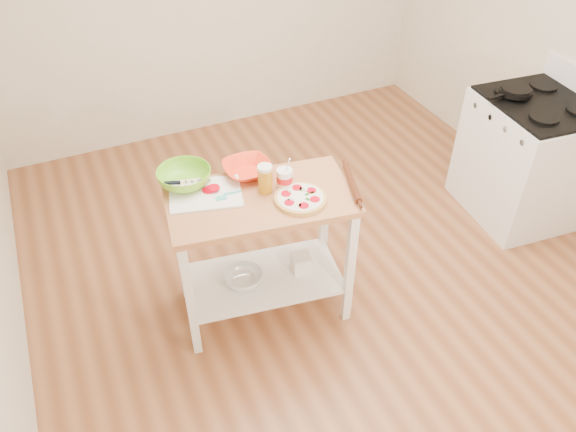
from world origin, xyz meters
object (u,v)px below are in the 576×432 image
(orange_bowl, at_px, (247,169))
(green_bowl, at_px, (184,177))
(gas_stove, at_px, (526,158))
(yogurt_tub, at_px, (285,178))
(knife, at_px, (180,182))
(spatula, at_px, (227,195))
(cutting_board, at_px, (205,193))
(rolling_pin, at_px, (352,183))
(pizza, at_px, (300,198))
(beer_pint, at_px, (265,179))
(skillet, at_px, (515,91))
(shelf_bin, at_px, (301,262))
(shelf_glass_bowl, at_px, (244,278))
(prep_island, at_px, (262,232))

(orange_bowl, height_order, green_bowl, green_bowl)
(gas_stove, xyz_separation_m, yogurt_tub, (-2.03, -0.10, 0.48))
(gas_stove, relative_size, knife, 4.18)
(spatula, bearing_deg, green_bowl, 134.19)
(cutting_board, relative_size, rolling_pin, 1.35)
(cutting_board, bearing_deg, spatula, -23.09)
(pizza, xyz_separation_m, yogurt_tub, (-0.02, 0.16, 0.04))
(spatula, relative_size, knife, 0.58)
(orange_bowl, relative_size, beer_pint, 1.64)
(gas_stove, relative_size, green_bowl, 3.59)
(gas_stove, height_order, yogurt_tub, gas_stove)
(cutting_board, xyz_separation_m, orange_bowl, (0.29, 0.08, 0.03))
(green_bowl, distance_m, rolling_pin, 0.96)
(green_bowl, relative_size, yogurt_tub, 1.56)
(spatula, bearing_deg, cutting_board, 147.36)
(skillet, xyz_separation_m, rolling_pin, (-1.55, -0.42, -0.06))
(beer_pint, height_order, shelf_bin, beer_pint)
(gas_stove, xyz_separation_m, shelf_glass_bowl, (-2.32, -0.12, -0.18))
(prep_island, xyz_separation_m, beer_pint, (0.05, 0.04, 0.34))
(green_bowl, relative_size, beer_pint, 1.83)
(beer_pint, relative_size, rolling_pin, 0.49)
(rolling_pin, bearing_deg, shelf_bin, 160.34)
(gas_stove, xyz_separation_m, skillet, (-0.13, 0.16, 0.50))
(orange_bowl, bearing_deg, skillet, 1.65)
(knife, bearing_deg, shelf_glass_bowl, -29.97)
(gas_stove, bearing_deg, cutting_board, -174.92)
(rolling_pin, bearing_deg, beer_pint, 160.95)
(cutting_board, xyz_separation_m, shelf_glass_bowl, (0.14, -0.14, -0.61))
(pizza, bearing_deg, prep_island, 146.96)
(gas_stove, bearing_deg, orange_bowl, -177.18)
(skillet, distance_m, shelf_glass_bowl, 2.31)
(green_bowl, distance_m, beer_pint, 0.47)
(knife, bearing_deg, shelf_bin, -8.15)
(rolling_pin, relative_size, shelf_bin, 2.98)
(pizza, bearing_deg, rolling_pin, -0.52)
(spatula, bearing_deg, knife, 137.04)
(cutting_board, bearing_deg, yogurt_tub, -0.66)
(rolling_pin, distance_m, shelf_glass_bowl, 0.91)
(spatula, xyz_separation_m, beer_pint, (0.22, -0.04, 0.07))
(cutting_board, distance_m, orange_bowl, 0.30)
(pizza, distance_m, cutting_board, 0.54)
(green_bowl, relative_size, rolling_pin, 0.90)
(green_bowl, distance_m, shelf_bin, 0.92)
(shelf_bin, bearing_deg, spatula, 166.34)
(prep_island, bearing_deg, green_bowl, 140.33)
(rolling_pin, xyz_separation_m, shelf_bin, (-0.27, 0.10, -0.60))
(green_bowl, bearing_deg, orange_bowl, -8.41)
(shelf_bin, bearing_deg, rolling_pin, -19.66)
(prep_island, xyz_separation_m, spatula, (-0.17, 0.07, 0.27))
(cutting_board, xyz_separation_m, knife, (-0.10, 0.15, 0.01))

